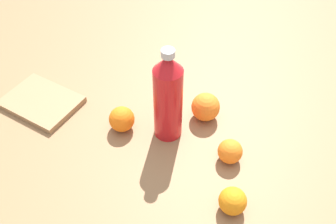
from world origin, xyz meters
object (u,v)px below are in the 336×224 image
(water_bottle, at_px, (168,97))
(cutting_board, at_px, (41,102))
(orange_2, at_px, (122,119))
(orange_1, at_px, (233,201))
(orange_0, at_px, (206,107))
(orange_3, at_px, (230,151))

(water_bottle, xyz_separation_m, cutting_board, (0.40, 0.04, -0.13))
(orange_2, relative_size, cutting_board, 0.33)
(water_bottle, height_order, orange_1, water_bottle)
(orange_1, xyz_separation_m, orange_2, (0.36, -0.13, 0.00))
(cutting_board, bearing_deg, orange_2, -170.20)
(orange_0, relative_size, cutting_board, 0.38)
(orange_3, bearing_deg, orange_1, 108.62)
(water_bottle, bearing_deg, orange_2, -142.52)
(water_bottle, distance_m, orange_3, 0.21)
(water_bottle, height_order, orange_2, water_bottle)
(water_bottle, relative_size, orange_2, 3.93)
(orange_1, bearing_deg, orange_0, -59.15)
(orange_0, xyz_separation_m, orange_1, (-0.16, 0.26, -0.01))
(orange_3, bearing_deg, orange_2, 1.72)
(water_bottle, height_order, orange_0, water_bottle)
(orange_1, height_order, orange_2, orange_2)
(orange_2, height_order, orange_3, orange_2)
(orange_2, xyz_separation_m, orange_3, (-0.31, -0.01, -0.00))
(orange_0, distance_m, orange_2, 0.24)
(cutting_board, bearing_deg, orange_1, 177.05)
(orange_1, relative_size, orange_2, 0.92)
(orange_3, xyz_separation_m, cutting_board, (0.58, 0.02, -0.02))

